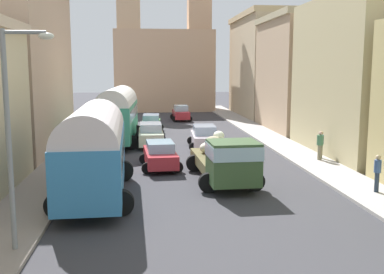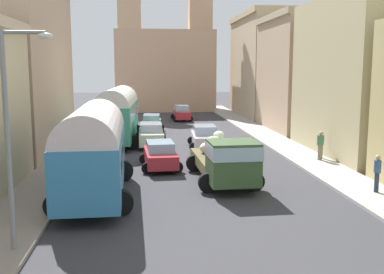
% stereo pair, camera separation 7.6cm
% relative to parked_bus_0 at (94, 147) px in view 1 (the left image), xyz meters
% --- Properties ---
extents(ground_plane, '(154.00, 154.00, 0.00)m').
position_rel_parked_bus_0_xyz_m(ground_plane, '(4.75, 11.45, -2.18)').
color(ground_plane, '#37373C').
extents(sidewalk_left, '(2.50, 70.00, 0.14)m').
position_rel_parked_bus_0_xyz_m(sidewalk_left, '(-2.50, 11.45, -2.11)').
color(sidewalk_left, gray).
rests_on(sidewalk_left, ground).
extents(sidewalk_right, '(2.50, 70.00, 0.14)m').
position_rel_parked_bus_0_xyz_m(sidewalk_right, '(12.00, 11.45, -2.11)').
color(sidewalk_right, '#A8A29F').
rests_on(sidewalk_right, ground).
extents(building_left_2, '(6.46, 13.52, 11.42)m').
position_rel_parked_bus_0_xyz_m(building_left_2, '(-6.69, 12.34, 3.55)').
color(building_left_2, tan).
rests_on(building_left_2, ground).
extents(building_right_2, '(5.88, 11.24, 9.96)m').
position_rel_parked_bus_0_xyz_m(building_right_2, '(16.18, 8.54, 2.80)').
color(building_right_2, tan).
rests_on(building_right_2, ground).
extents(building_right_3, '(4.51, 10.54, 10.24)m').
position_rel_parked_bus_0_xyz_m(building_right_3, '(15.29, 20.32, 2.96)').
color(building_right_3, tan).
rests_on(building_right_3, ground).
extents(building_right_4, '(4.77, 13.98, 11.74)m').
position_rel_parked_bus_0_xyz_m(building_right_4, '(15.41, 32.94, 3.72)').
color(building_right_4, tan).
rests_on(building_right_4, ground).
extents(distant_church, '(12.80, 7.13, 17.90)m').
position_rel_parked_bus_0_xyz_m(distant_church, '(4.75, 41.22, 4.04)').
color(distant_church, tan).
rests_on(distant_church, ground).
extents(parked_bus_0, '(3.49, 8.80, 3.98)m').
position_rel_parked_bus_0_xyz_m(parked_bus_0, '(0.00, 0.00, 0.00)').
color(parked_bus_0, '#3580BC').
rests_on(parked_bus_0, ground).
extents(parked_bus_1, '(3.47, 9.40, 4.14)m').
position_rel_parked_bus_0_xyz_m(parked_bus_1, '(0.17, 14.46, 0.12)').
color(parked_bus_1, '#369370').
rests_on(parked_bus_1, ground).
extents(cargo_truck_0, '(3.21, 7.26, 2.34)m').
position_rel_parked_bus_0_xyz_m(cargo_truck_0, '(5.99, 1.57, -0.95)').
color(cargo_truck_0, '#354F2C').
rests_on(cargo_truck_0, ground).
extents(car_0, '(2.40, 4.45, 1.58)m').
position_rel_parked_bus_0_xyz_m(car_0, '(6.28, 11.77, -1.39)').
color(car_0, silver).
rests_on(car_0, ground).
extents(car_1, '(2.23, 3.89, 1.64)m').
position_rel_parked_bus_0_xyz_m(car_1, '(5.97, 28.87, -1.37)').
color(car_1, '#AA262F').
rests_on(car_1, ground).
extents(car_2, '(2.38, 4.19, 1.50)m').
position_rel_parked_bus_0_xyz_m(car_2, '(2.99, 5.48, -1.42)').
color(car_2, '#B4272E').
rests_on(car_2, ground).
extents(car_3, '(2.31, 4.40, 1.67)m').
position_rel_parked_bus_0_xyz_m(car_3, '(2.56, 12.81, -1.35)').
color(car_3, beige).
rests_on(car_3, ground).
extents(car_4, '(2.26, 4.25, 1.58)m').
position_rel_parked_bus_0_xyz_m(car_4, '(2.68, 19.84, -1.39)').
color(car_4, '#4E9654').
rests_on(car_4, ground).
extents(pedestrian_0, '(0.44, 0.44, 1.78)m').
position_rel_parked_bus_0_xyz_m(pedestrian_0, '(12.74, 6.68, -1.15)').
color(pedestrian_0, '#445336').
rests_on(pedestrian_0, ground).
extents(pedestrian_2, '(0.42, 0.42, 1.83)m').
position_rel_parked_bus_0_xyz_m(pedestrian_2, '(12.47, 6.16, -1.14)').
color(pedestrian_2, '#766E53').
rests_on(pedestrian_2, ground).
extents(pedestrian_3, '(0.33, 0.33, 1.80)m').
position_rel_parked_bus_0_xyz_m(pedestrian_3, '(12.26, -0.97, -1.13)').
color(pedestrian_3, '#273343').
rests_on(pedestrian_3, ground).
extents(streetlamp_near, '(1.50, 0.28, 6.62)m').
position_rel_parked_bus_0_xyz_m(streetlamp_near, '(-1.57, -5.92, 1.73)').
color(streetlamp_near, gray).
rests_on(streetlamp_near, ground).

